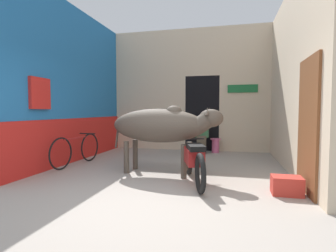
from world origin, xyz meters
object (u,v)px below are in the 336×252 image
object	(u,v)px
cow	(161,126)
bicycle	(77,150)
plastic_stool	(215,145)
crate	(287,186)
shopkeeper_seated	(202,133)
motorcycle_near	(194,159)

from	to	relation	value
cow	bicycle	xyz separation A→B (m)	(-2.17, 0.36, -0.61)
plastic_stool	crate	xyz separation A→B (m)	(1.29, -3.83, -0.09)
shopkeeper_seated	plastic_stool	world-z (taller)	shopkeeper_seated
motorcycle_near	bicycle	world-z (taller)	motorcycle_near
crate	bicycle	bearing A→B (deg)	164.58
cow	motorcycle_near	distance (m)	1.04
motorcycle_near	plastic_stool	size ratio (longest dim) A/B	4.23
bicycle	motorcycle_near	bearing A→B (deg)	-16.62
cow	bicycle	size ratio (longest dim) A/B	1.33
motorcycle_near	shopkeeper_seated	distance (m)	3.26
shopkeeper_seated	plastic_stool	distance (m)	0.59
bicycle	shopkeeper_seated	xyz separation A→B (m)	(2.70, 2.38, 0.24)
shopkeeper_seated	crate	xyz separation A→B (m)	(1.68, -3.59, -0.47)
cow	bicycle	distance (m)	2.28
cow	motorcycle_near	xyz separation A→B (m)	(0.73, -0.50, -0.55)
cow	crate	xyz separation A→B (m)	(2.21, -0.84, -0.84)
motorcycle_near	shopkeeper_seated	world-z (taller)	shopkeeper_seated
cow	motorcycle_near	bearing A→B (deg)	-34.47
shopkeeper_seated	plastic_stool	xyz separation A→B (m)	(0.39, 0.24, -0.37)
bicycle	shopkeeper_seated	world-z (taller)	shopkeeper_seated
motorcycle_near	plastic_stool	xyz separation A→B (m)	(0.19, 3.49, -0.19)
shopkeeper_seated	bicycle	bearing A→B (deg)	-138.57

